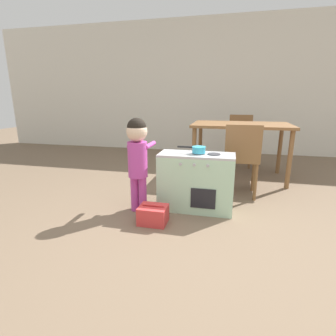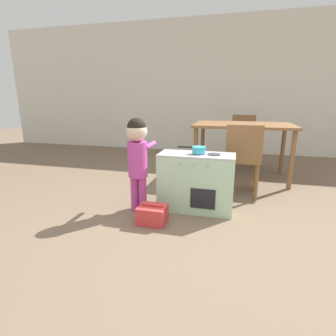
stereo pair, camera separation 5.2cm
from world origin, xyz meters
The scene contains 9 objects.
ground_plane centered at (0.00, 0.00, 0.00)m, with size 16.00×16.00×0.00m, color brown.
wall_back centered at (0.00, 3.80, 1.30)m, with size 10.00×0.06×2.60m.
play_kitchen centered at (-0.12, 0.75, 0.29)m, with size 0.73×0.33×0.58m.
toy_pot centered at (-0.11, 0.75, 0.62)m, with size 0.27×0.13×0.06m.
child_figure centered at (-0.66, 0.57, 0.61)m, with size 0.21×0.37×0.92m.
toy_basket centered at (-0.45, 0.34, 0.08)m, with size 0.25×0.21×0.18m.
dining_table centered at (0.32, 1.99, 0.67)m, with size 1.29×0.83×0.76m.
dining_chair_near centered at (0.32, 1.22, 0.45)m, with size 0.38×0.38×0.82m.
dining_chair_far centered at (0.34, 2.74, 0.45)m, with size 0.38×0.38×0.82m.
Camera 1 is at (0.18, -1.72, 1.09)m, focal length 28.00 mm.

